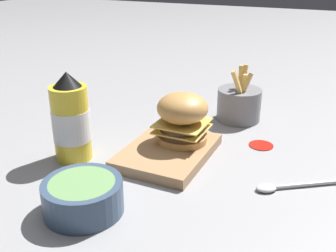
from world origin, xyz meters
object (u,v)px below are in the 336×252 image
(burger, at_px, (182,117))
(spoon, at_px, (284,186))
(side_bowl, at_px, (83,196))
(serving_board, at_px, (168,152))
(ketchup_bottle, at_px, (71,121))
(fries_basket, at_px, (239,104))

(burger, distance_m, spoon, 0.26)
(burger, bearing_deg, side_bowl, -11.69)
(serving_board, relative_size, ketchup_bottle, 1.20)
(fries_basket, bearing_deg, burger, -15.44)
(spoon, bearing_deg, ketchup_bottle, -26.15)
(side_bowl, bearing_deg, ketchup_bottle, -138.11)
(serving_board, distance_m, burger, 0.08)
(fries_basket, distance_m, side_bowl, 0.54)
(ketchup_bottle, relative_size, side_bowl, 1.42)
(side_bowl, bearing_deg, spoon, 126.05)
(ketchup_bottle, relative_size, fries_basket, 1.29)
(serving_board, height_order, burger, burger)
(side_bowl, relative_size, spoon, 0.83)
(serving_board, distance_m, fries_basket, 0.29)
(serving_board, height_order, spoon, serving_board)
(burger, relative_size, fries_basket, 0.76)
(burger, height_order, ketchup_bottle, ketchup_bottle)
(fries_basket, relative_size, spoon, 0.90)
(ketchup_bottle, bearing_deg, side_bowl, 41.89)
(spoon, bearing_deg, serving_board, -40.44)
(fries_basket, bearing_deg, spoon, 29.96)
(serving_board, xyz_separation_m, fries_basket, (-0.28, 0.08, 0.03))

